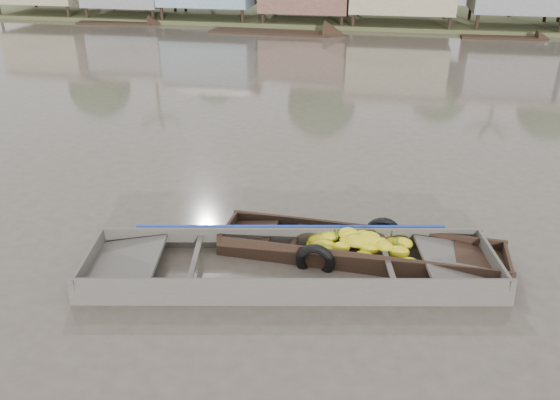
# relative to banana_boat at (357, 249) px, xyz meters

# --- Properties ---
(ground) EXTENTS (120.00, 120.00, 0.00)m
(ground) POSITION_rel_banana_boat_xyz_m (-1.72, -0.49, -0.16)
(ground) COLOR #473F36
(ground) RESTS_ON ground
(banana_boat) EXTENTS (5.69, 1.56, 0.81)m
(banana_boat) POSITION_rel_banana_boat_xyz_m (0.00, 0.00, 0.00)
(banana_boat) COLOR black
(banana_boat) RESTS_ON ground
(viewer_boat) EXTENTS (8.00, 3.48, 0.62)m
(viewer_boat) POSITION_rel_banana_boat_xyz_m (-1.17, -0.88, -0.09)
(viewer_boat) COLOR #443F3A
(viewer_boat) RESTS_ON ground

